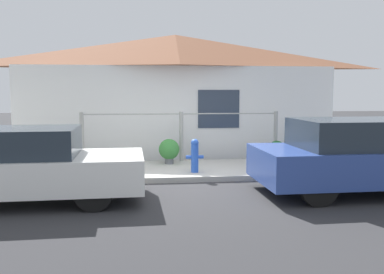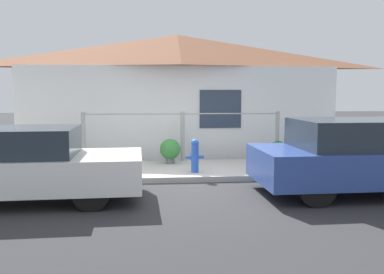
{
  "view_description": "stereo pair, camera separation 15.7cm",
  "coord_description": "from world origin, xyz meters",
  "views": [
    {
      "loc": [
        -0.96,
        -8.42,
        1.83
      ],
      "look_at": [
        0.06,
        0.3,
        0.9
      ],
      "focal_mm": 40.0,
      "sensor_mm": 36.0,
      "label": 1
    },
    {
      "loc": [
        -0.8,
        -8.44,
        1.83
      ],
      "look_at": [
        0.06,
        0.3,
        0.9
      ],
      "focal_mm": 40.0,
      "sensor_mm": 36.0,
      "label": 2
    }
  ],
  "objects": [
    {
      "name": "potted_plant_near_hydrant",
      "position": [
        -0.33,
        1.67,
        0.45
      ],
      "size": [
        0.49,
        0.49,
        0.59
      ],
      "color": "slate",
      "rests_on": "sidewalk"
    },
    {
      "name": "car_right",
      "position": [
        3.0,
        -1.19,
        0.68
      ],
      "size": [
        3.96,
        1.85,
        1.34
      ],
      "rotation": [
        0.0,
        0.0,
        0.02
      ],
      "color": "#2D4793",
      "rests_on": "ground_plane"
    },
    {
      "name": "car_left",
      "position": [
        -3.05,
        -1.19,
        0.63
      ],
      "size": [
        4.15,
        1.74,
        1.24
      ],
      "rotation": [
        0.0,
        0.0,
        0.03
      ],
      "color": "white",
      "rests_on": "ground_plane"
    },
    {
      "name": "ground_plane",
      "position": [
        0.0,
        0.0,
        0.0
      ],
      "size": [
        60.0,
        60.0,
        0.0
      ],
      "primitive_type": "plane",
      "color": "#2D2D30"
    },
    {
      "name": "fence",
      "position": [
        0.0,
        2.03,
        0.79
      ],
      "size": [
        4.9,
        0.1,
        1.22
      ],
      "color": "#999993",
      "rests_on": "sidewalk"
    },
    {
      "name": "potted_plant_by_fence",
      "position": [
        -3.22,
        1.77,
        0.35
      ],
      "size": [
        0.34,
        0.34,
        0.46
      ],
      "color": "brown",
      "rests_on": "sidewalk"
    },
    {
      "name": "house",
      "position": [
        0.0,
        3.67,
        2.75
      ],
      "size": [
        8.82,
        2.23,
        3.43
      ],
      "color": "white",
      "rests_on": "ground_plane"
    },
    {
      "name": "fire_hydrant",
      "position": [
        0.15,
        0.51,
        0.49
      ],
      "size": [
        0.38,
        0.17,
        0.72
      ],
      "color": "blue",
      "rests_on": "sidewalk"
    },
    {
      "name": "sidewalk",
      "position": [
        0.0,
        1.09,
        0.06
      ],
      "size": [
        24.0,
        2.18,
        0.12
      ],
      "color": "#B2AFA8",
      "rests_on": "ground_plane"
    },
    {
      "name": "potted_plant_corner",
      "position": [
        2.32,
        1.66,
        0.39
      ],
      "size": [
        0.41,
        0.41,
        0.52
      ],
      "color": "#9E5638",
      "rests_on": "sidewalk"
    }
  ]
}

